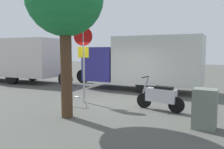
{
  "coord_description": "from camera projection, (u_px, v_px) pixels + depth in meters",
  "views": [
    {
      "loc": [
        -3.92,
        8.3,
        2.15
      ],
      "look_at": [
        0.35,
        -0.59,
        1.11
      ],
      "focal_mm": 36.18,
      "sensor_mm": 36.0,
      "label": 1
    }
  ],
  "objects": [
    {
      "name": "ground_plane",
      "position": [
        113.0,
        103.0,
        9.35
      ],
      "size": [
        60.0,
        60.0,
        0.0
      ],
      "primitive_type": "plane",
      "color": "#4B4C47"
    },
    {
      "name": "box_truck_near",
      "position": [
        141.0,
        61.0,
        12.28
      ],
      "size": [
        8.09,
        2.31,
        2.9
      ],
      "rotation": [
        0.0,
        0.0,
        -0.02
      ],
      "color": "black",
      "rests_on": "ground"
    },
    {
      "name": "box_truck_far",
      "position": [
        16.0,
        58.0,
        15.51
      ],
      "size": [
        7.9,
        2.61,
        2.95
      ],
      "rotation": [
        0.0,
        0.0,
        0.06
      ],
      "color": "black",
      "rests_on": "ground"
    },
    {
      "name": "motorcycle",
      "position": [
        160.0,
        96.0,
        8.12
      ],
      "size": [
        1.8,
        0.63,
        1.2
      ],
      "rotation": [
        0.0,
        0.0,
        -0.17
      ],
      "color": "black",
      "rests_on": "ground"
    },
    {
      "name": "stop_sign",
      "position": [
        83.0,
        53.0,
        9.21
      ],
      "size": [
        0.71,
        0.33,
        3.12
      ],
      "color": "#9E9EA3",
      "rests_on": "ground"
    },
    {
      "name": "utility_cabinet",
      "position": [
        205.0,
        109.0,
        6.21
      ],
      "size": [
        0.65,
        0.54,
        1.12
      ],
      "primitive_type": "cube",
      "rotation": [
        0.0,
        0.0,
        -0.06
      ],
      "color": "slate",
      "rests_on": "ground"
    },
    {
      "name": "bike_rack_hoop",
      "position": [
        78.0,
        107.0,
        8.69
      ],
      "size": [
        0.85,
        0.08,
        0.85
      ],
      "primitive_type": "torus",
      "rotation": [
        1.57,
        0.0,
        0.04
      ],
      "color": "#B7B7BC",
      "rests_on": "ground"
    }
  ]
}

